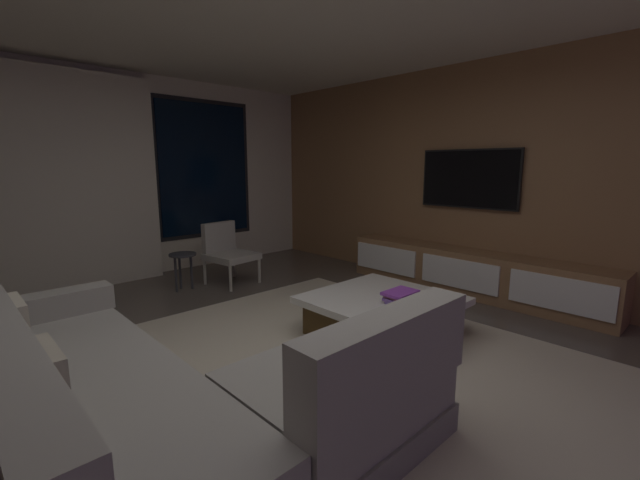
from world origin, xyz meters
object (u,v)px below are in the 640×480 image
side_stool (183,260)px  sectional_couch (158,401)px  accent_chair_near_window (227,250)px  book_stack_on_coffee_table (400,296)px  mounted_tv (469,179)px  media_console (471,274)px  coffee_table (382,316)px

side_stool → sectional_couch: bearing=-117.8°
accent_chair_near_window → side_stool: bearing=172.5°
book_stack_on_coffee_table → mounted_tv: bearing=12.0°
book_stack_on_coffee_table → media_console: media_console is taller
coffee_table → media_console: size_ratio=0.37×
book_stack_on_coffee_table → accent_chair_near_window: (-0.08, 2.64, 0.02)m
side_stool → media_console: 3.45m
accent_chair_near_window → book_stack_on_coffee_table: bearing=-88.2°
sectional_couch → side_stool: 2.99m
coffee_table → accent_chair_near_window: 2.46m
book_stack_on_coffee_table → side_stool: side_stool is taller
book_stack_on_coffee_table → accent_chair_near_window: size_ratio=0.38×
sectional_couch → accent_chair_near_window: (1.97, 2.57, 0.14)m
sectional_couch → coffee_table: (2.05, 0.12, -0.10)m
coffee_table → media_console: 1.71m
mounted_tv → sectional_couch: bearing=-175.1°
coffee_table → mounted_tv: 2.23m
coffee_table → mounted_tv: mounted_tv is taller
mounted_tv → coffee_table: bearing=-173.6°
coffee_table → book_stack_on_coffee_table: (-0.00, -0.19, 0.22)m
sectional_couch → mounted_tv: size_ratio=2.07×
side_stool → media_console: media_console is taller
book_stack_on_coffee_table → coffee_table: bearing=89.6°
sectional_couch → media_console: (3.77, 0.14, -0.04)m
sectional_couch → side_stool: size_ratio=5.43×
accent_chair_near_window → media_console: size_ratio=0.25×
side_stool → book_stack_on_coffee_table: bearing=-76.4°
sectional_couch → accent_chair_near_window: 3.24m
coffee_table → media_console: bearing=0.5°
accent_chair_near_window → side_stool: 0.58m
accent_chair_near_window → media_console: bearing=-53.5°
side_stool → coffee_table: bearing=-75.4°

